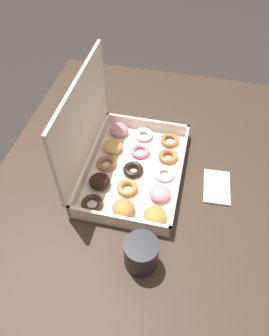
# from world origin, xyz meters

# --- Properties ---
(ground_plane) EXTENTS (8.00, 8.00, 0.00)m
(ground_plane) POSITION_xyz_m (0.00, 0.00, 0.00)
(ground_plane) COLOR #2D2826
(dining_table) EXTENTS (1.11, 0.92, 0.72)m
(dining_table) POSITION_xyz_m (0.00, 0.00, 0.62)
(dining_table) COLOR #38281E
(dining_table) RESTS_ON ground_plane
(donut_box) EXTENTS (0.36, 0.26, 0.28)m
(donut_box) POSITION_xyz_m (0.05, 0.12, 0.77)
(donut_box) COLOR silver
(donut_box) RESTS_ON dining_table
(coffee_mug) EXTENTS (0.08, 0.08, 0.08)m
(coffee_mug) POSITION_xyz_m (-0.20, 0.01, 0.76)
(coffee_mug) COLOR #232328
(coffee_mug) RESTS_ON dining_table
(paper_napkin) EXTENTS (0.12, 0.08, 0.01)m
(paper_napkin) POSITION_xyz_m (0.05, -0.14, 0.72)
(paper_napkin) COLOR silver
(paper_napkin) RESTS_ON dining_table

